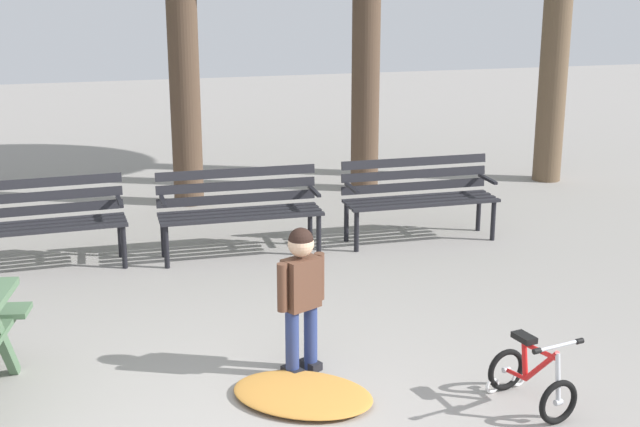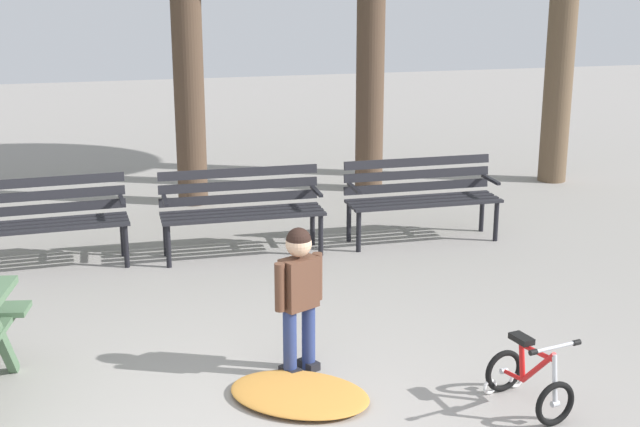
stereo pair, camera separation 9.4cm
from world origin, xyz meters
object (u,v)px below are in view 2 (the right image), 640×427
at_px(child_standing, 299,289).
at_px(park_bench_left, 241,204).
at_px(park_bench_far_left, 41,216).
at_px(kids_bicycle, 528,379).
at_px(park_bench_right, 421,192).

bearing_deg(child_standing, park_bench_left, 89.22).
distance_m(park_bench_far_left, kids_bicycle, 4.90).
height_order(park_bench_left, park_bench_right, same).
distance_m(child_standing, kids_bicycle, 1.65).
distance_m(park_bench_right, kids_bicycle, 3.72).
xyz_separation_m(park_bench_left, child_standing, (-0.04, -2.76, 0.12)).
bearing_deg(park_bench_far_left, child_standing, -56.54).
distance_m(park_bench_far_left, park_bench_left, 1.91).
distance_m(park_bench_left, child_standing, 2.76).
bearing_deg(park_bench_left, park_bench_far_left, 178.06).
bearing_deg(kids_bicycle, park_bench_left, 109.68).
distance_m(park_bench_right, child_standing, 3.39).
relative_size(park_bench_far_left, child_standing, 1.51).
relative_size(park_bench_left, kids_bicycle, 2.63).
relative_size(park_bench_far_left, park_bench_right, 1.01).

